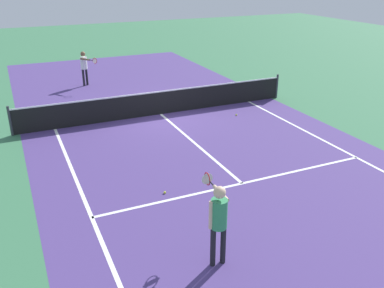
{
  "coord_description": "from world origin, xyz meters",
  "views": [
    {
      "loc": [
        -5.4,
        -15.03,
        5.48
      ],
      "look_at": [
        -1.08,
        -5.46,
        1.0
      ],
      "focal_mm": 39.06,
      "sensor_mm": 36.0,
      "label": 1
    }
  ],
  "objects_px": {
    "tennis_ball_near_net": "(236,115)",
    "tennis_ball_mid_court": "(165,192)",
    "net": "(160,102)",
    "player_far": "(84,65)",
    "player_near": "(218,216)"
  },
  "relations": [
    {
      "from": "tennis_ball_mid_court",
      "to": "player_far",
      "type": "bearing_deg",
      "value": 88.69
    },
    {
      "from": "tennis_ball_mid_court",
      "to": "player_near",
      "type": "bearing_deg",
      "value": -90.51
    },
    {
      "from": "player_far",
      "to": "tennis_ball_near_net",
      "type": "distance_m",
      "value": 8.46
    },
    {
      "from": "net",
      "to": "tennis_ball_mid_court",
      "type": "xyz_separation_m",
      "value": [
        -2.13,
        -6.04,
        -0.46
      ]
    },
    {
      "from": "player_far",
      "to": "tennis_ball_near_net",
      "type": "bearing_deg",
      "value": -57.25
    },
    {
      "from": "player_near",
      "to": "tennis_ball_mid_court",
      "type": "xyz_separation_m",
      "value": [
        0.03,
        3.02,
        -1.06
      ]
    },
    {
      "from": "net",
      "to": "tennis_ball_near_net",
      "type": "bearing_deg",
      "value": -27.62
    },
    {
      "from": "player_far",
      "to": "tennis_ball_mid_court",
      "type": "height_order",
      "value": "player_far"
    },
    {
      "from": "player_far",
      "to": "tennis_ball_mid_court",
      "type": "relative_size",
      "value": 25.51
    },
    {
      "from": "player_near",
      "to": "tennis_ball_mid_court",
      "type": "bearing_deg",
      "value": 89.49
    },
    {
      "from": "player_near",
      "to": "player_far",
      "type": "distance_m",
      "value": 14.73
    },
    {
      "from": "tennis_ball_near_net",
      "to": "tennis_ball_mid_court",
      "type": "height_order",
      "value": "same"
    },
    {
      "from": "tennis_ball_near_net",
      "to": "player_far",
      "type": "bearing_deg",
      "value": 122.75
    },
    {
      "from": "net",
      "to": "tennis_ball_near_net",
      "type": "distance_m",
      "value": 3.06
    },
    {
      "from": "net",
      "to": "tennis_ball_mid_court",
      "type": "height_order",
      "value": "net"
    }
  ]
}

